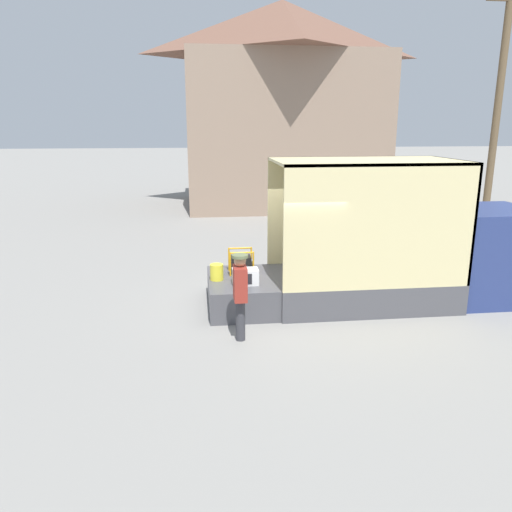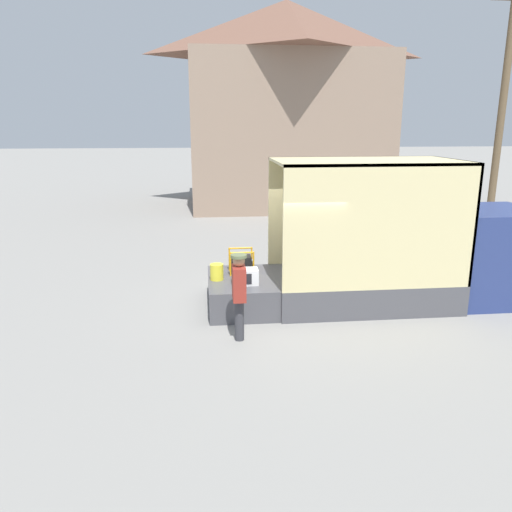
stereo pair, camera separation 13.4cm
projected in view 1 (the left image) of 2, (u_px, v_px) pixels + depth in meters
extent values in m
plane|color=gray|center=(274.00, 305.00, 11.30)|extent=(160.00, 160.00, 0.00)
cube|color=navy|center=(486.00, 253.00, 11.60)|extent=(1.97, 2.06, 2.11)
cube|color=#4C4C51|center=(360.00, 288.00, 11.44)|extent=(4.00, 2.24, 0.67)
cube|color=beige|center=(349.00, 210.00, 12.08)|extent=(4.00, 0.06, 2.56)
cube|color=beige|center=(382.00, 228.00, 9.98)|extent=(4.00, 0.06, 2.56)
cube|color=beige|center=(448.00, 217.00, 11.25)|extent=(0.06, 2.24, 2.56)
cube|color=beige|center=(367.00, 161.00, 10.71)|extent=(4.00, 2.24, 0.06)
cylinder|color=yellow|center=(367.00, 267.00, 11.31)|extent=(0.28, 0.28, 0.35)
cube|color=#2D7F33|center=(393.00, 260.00, 11.83)|extent=(0.44, 0.32, 0.34)
cube|color=olive|center=(383.00, 266.00, 11.38)|extent=(0.44, 0.32, 0.31)
cube|color=#2D7F33|center=(368.00, 274.00, 10.94)|extent=(0.44, 0.32, 0.25)
cube|color=#4C4C51|center=(242.00, 292.00, 11.13)|extent=(1.47, 2.13, 0.67)
cube|color=white|center=(245.00, 277.00, 10.60)|extent=(0.55, 0.36, 0.33)
cube|color=black|center=(244.00, 279.00, 10.42)|extent=(0.35, 0.01, 0.22)
cube|color=black|center=(241.00, 265.00, 11.38)|extent=(0.44, 0.37, 0.40)
cylinder|color=slate|center=(249.00, 264.00, 11.40)|extent=(0.17, 0.20, 0.20)
cylinder|color=orange|center=(230.00, 264.00, 11.13)|extent=(0.04, 0.04, 0.55)
cylinder|color=orange|center=(253.00, 263.00, 11.19)|extent=(0.04, 0.04, 0.55)
cylinder|color=orange|center=(229.00, 259.00, 11.54)|extent=(0.04, 0.04, 0.55)
cylinder|color=orange|center=(251.00, 259.00, 11.59)|extent=(0.04, 0.04, 0.55)
cylinder|color=orange|center=(242.00, 253.00, 11.09)|extent=(0.52, 0.04, 0.04)
cylinder|color=orange|center=(240.00, 248.00, 11.50)|extent=(0.52, 0.04, 0.04)
cylinder|color=yellow|center=(217.00, 272.00, 10.88)|extent=(0.29, 0.29, 0.35)
cylinder|color=#38383D|center=(240.00, 320.00, 9.37)|extent=(0.18, 0.18, 0.81)
cube|color=maroon|center=(240.00, 283.00, 9.19)|extent=(0.24, 0.44, 0.64)
sphere|color=tan|center=(240.00, 261.00, 9.08)|extent=(0.22, 0.22, 0.22)
cylinder|color=#606B47|center=(240.00, 256.00, 9.06)|extent=(0.30, 0.30, 0.06)
cube|color=gray|center=(281.00, 133.00, 24.84)|extent=(9.18, 7.02, 7.13)
pyramid|color=brown|center=(282.00, 28.00, 23.62)|extent=(9.64, 7.38, 2.50)
cylinder|color=brown|center=(497.00, 111.00, 18.98)|extent=(0.28, 0.28, 8.94)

